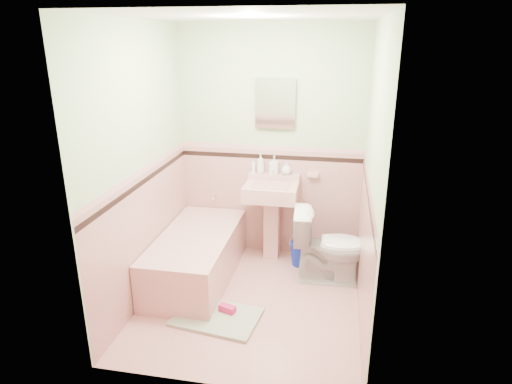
% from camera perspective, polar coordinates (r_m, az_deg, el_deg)
% --- Properties ---
extents(floor, '(2.20, 2.20, 0.00)m').
position_cam_1_polar(floor, '(4.32, -0.63, -13.74)').
color(floor, '#D28F8A').
rests_on(floor, ground).
extents(ceiling, '(2.20, 2.20, 0.00)m').
position_cam_1_polar(ceiling, '(3.63, -0.79, 21.62)').
color(ceiling, white).
rests_on(ceiling, ground).
extents(wall_back, '(2.50, 0.00, 2.50)m').
position_cam_1_polar(wall_back, '(4.83, 1.88, 6.07)').
color(wall_back, '#F9E6CB').
rests_on(wall_back, ground).
extents(wall_front, '(2.50, 0.00, 2.50)m').
position_cam_1_polar(wall_front, '(2.78, -5.19, -4.12)').
color(wall_front, '#F9E6CB').
rests_on(wall_front, ground).
extents(wall_left, '(0.00, 2.50, 2.50)m').
position_cam_1_polar(wall_left, '(4.09, -14.58, 3.03)').
color(wall_left, '#F9E6CB').
rests_on(wall_left, ground).
extents(wall_right, '(0.00, 2.50, 2.50)m').
position_cam_1_polar(wall_right, '(3.73, 14.56, 1.45)').
color(wall_right, '#F9E6CB').
rests_on(wall_right, ground).
extents(wainscot_back, '(2.00, 0.00, 2.00)m').
position_cam_1_polar(wainscot_back, '(5.01, 1.78, -1.23)').
color(wainscot_back, '#D5948F').
rests_on(wainscot_back, ground).
extents(wainscot_front, '(2.00, 0.00, 2.00)m').
position_cam_1_polar(wainscot_front, '(3.10, -4.76, -15.13)').
color(wainscot_front, '#D5948F').
rests_on(wainscot_front, ground).
extents(wainscot_left, '(0.00, 2.20, 2.20)m').
position_cam_1_polar(wainscot_left, '(4.31, -13.72, -5.30)').
color(wainscot_left, '#D5948F').
rests_on(wainscot_left, ground).
extents(wainscot_right, '(0.00, 2.20, 2.20)m').
position_cam_1_polar(wainscot_right, '(3.97, 13.60, -7.52)').
color(wainscot_right, '#D5948F').
rests_on(wainscot_right, ground).
extents(accent_back, '(2.00, 0.00, 2.00)m').
position_cam_1_polar(accent_back, '(4.85, 1.83, 4.52)').
color(accent_back, black).
rests_on(accent_back, ground).
extents(accent_front, '(2.00, 0.00, 2.00)m').
position_cam_1_polar(accent_front, '(2.85, -5.01, -6.38)').
color(accent_front, black).
rests_on(accent_front, ground).
extents(accent_left, '(0.00, 2.20, 2.20)m').
position_cam_1_polar(accent_left, '(4.12, -14.20, 1.29)').
color(accent_left, black).
rests_on(accent_left, ground).
extents(accent_right, '(0.00, 2.20, 2.20)m').
position_cam_1_polar(accent_right, '(3.76, 14.12, -0.41)').
color(accent_right, black).
rests_on(accent_right, ground).
extents(cap_back, '(2.00, 0.00, 2.00)m').
position_cam_1_polar(cap_back, '(4.82, 1.85, 5.67)').
color(cap_back, '#D29393').
rests_on(cap_back, ground).
extents(cap_front, '(2.00, 0.00, 2.00)m').
position_cam_1_polar(cap_front, '(2.81, -5.07, -4.54)').
color(cap_front, '#D29393').
rests_on(cap_front, ground).
extents(cap_left, '(0.00, 2.20, 2.20)m').
position_cam_1_polar(cap_left, '(4.09, -14.32, 2.62)').
color(cap_left, '#D29393').
rests_on(cap_left, ground).
extents(cap_right, '(0.00, 2.20, 2.20)m').
position_cam_1_polar(cap_right, '(3.73, 14.24, 1.03)').
color(cap_right, '#D29393').
rests_on(cap_right, ground).
extents(bathtub, '(0.70, 1.50, 0.45)m').
position_cam_1_polar(bathtub, '(4.62, -7.59, -8.31)').
color(bathtub, '#CD928D').
rests_on(bathtub, floor).
extents(tub_faucet, '(0.04, 0.12, 0.04)m').
position_cam_1_polar(tub_faucet, '(5.09, -5.30, -0.59)').
color(tub_faucet, silver).
rests_on(tub_faucet, wall_back).
extents(sink, '(0.56, 0.48, 0.88)m').
position_cam_1_polar(sink, '(4.85, 1.92, -3.94)').
color(sink, '#CD928D').
rests_on(sink, floor).
extents(sink_faucet, '(0.02, 0.02, 0.10)m').
position_cam_1_polar(sink_faucet, '(4.81, 2.25, 2.29)').
color(sink_faucet, silver).
rests_on(sink_faucet, sink).
extents(medicine_cabinet, '(0.39, 0.04, 0.49)m').
position_cam_1_polar(medicine_cabinet, '(4.71, 2.50, 11.29)').
color(medicine_cabinet, white).
rests_on(medicine_cabinet, wall_back).
extents(soap_dish, '(0.12, 0.07, 0.04)m').
position_cam_1_polar(soap_dish, '(4.82, 7.30, 2.20)').
color(soap_dish, '#CD928D').
rests_on(soap_dish, wall_back).
extents(soap_bottle_left, '(0.09, 0.09, 0.21)m').
position_cam_1_polar(soap_bottle_left, '(4.84, 0.60, 3.66)').
color(soap_bottle_left, '#B2B2B2').
rests_on(soap_bottle_left, sink).
extents(soap_bottle_mid, '(0.10, 0.10, 0.20)m').
position_cam_1_polar(soap_bottle_mid, '(4.82, 2.34, 3.50)').
color(soap_bottle_mid, '#B2B2B2').
rests_on(soap_bottle_mid, sink).
extents(soap_bottle_right, '(0.13, 0.13, 0.14)m').
position_cam_1_polar(soap_bottle_right, '(4.81, 3.91, 3.04)').
color(soap_bottle_right, '#B2B2B2').
rests_on(soap_bottle_right, sink).
extents(tube, '(0.04, 0.04, 0.12)m').
position_cam_1_polar(tube, '(4.87, -0.32, 3.17)').
color(tube, white).
rests_on(tube, sink).
extents(toilet, '(0.77, 0.47, 0.76)m').
position_cam_1_polar(toilet, '(4.53, 9.53, -6.83)').
color(toilet, white).
rests_on(toilet, floor).
extents(bucket, '(0.33, 0.33, 0.25)m').
position_cam_1_polar(bucket, '(4.90, 5.82, -7.87)').
color(bucket, '#0B22A4').
rests_on(bucket, floor).
extents(bath_mat, '(0.79, 0.59, 0.03)m').
position_cam_1_polar(bath_mat, '(4.09, -5.07, -15.67)').
color(bath_mat, gray).
rests_on(bath_mat, floor).
extents(shoe, '(0.16, 0.11, 0.06)m').
position_cam_1_polar(shoe, '(4.11, -3.70, -14.68)').
color(shoe, '#BF1E59').
rests_on(shoe, bath_mat).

